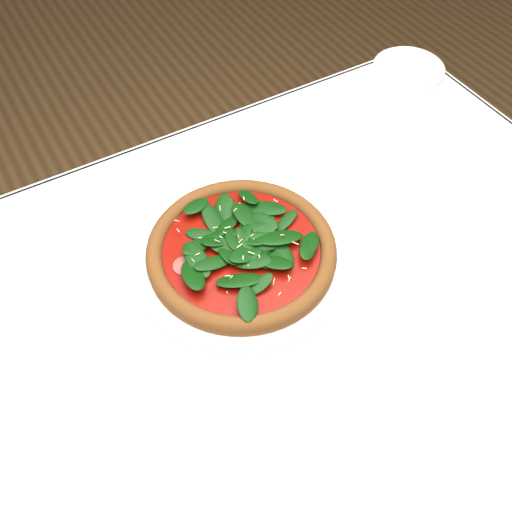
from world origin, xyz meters
TOP-DOWN VIEW (x-y plane):
  - ground at (0.00, 0.00)m, footprint 6.00×6.00m
  - dining_table at (0.00, 0.00)m, footprint 1.21×0.81m
  - plate at (0.03, 0.10)m, footprint 0.32×0.32m
  - pizza at (0.03, 0.10)m, footprint 0.30×0.30m
  - saucer_far at (0.54, 0.34)m, footprint 0.14×0.14m

SIDE VIEW (x-z plane):
  - ground at x=0.00m, z-range 0.00..0.00m
  - dining_table at x=0.00m, z-range 0.27..1.02m
  - saucer_far at x=0.54m, z-range 0.75..0.76m
  - plate at x=0.03m, z-range 0.75..0.76m
  - pizza at x=0.03m, z-range 0.76..0.79m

